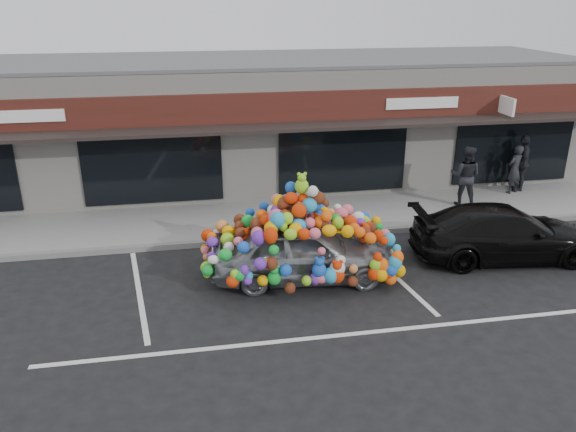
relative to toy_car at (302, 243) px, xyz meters
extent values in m
plane|color=black|center=(-0.60, -0.26, -0.90)|extent=(90.00, 90.00, 0.00)
cube|color=silver|center=(-0.60, 8.24, 1.20)|extent=(24.00, 6.00, 4.20)
cube|color=#59595B|center=(-0.60, 8.24, 3.35)|extent=(24.00, 6.00, 0.12)
cube|color=#3E1911|center=(-0.60, 5.16, 2.25)|extent=(24.00, 0.18, 0.90)
cube|color=black|center=(-0.60, 4.64, 1.75)|extent=(24.00, 1.20, 0.10)
cube|color=white|center=(7.60, 4.69, 2.15)|extent=(0.08, 0.95, 0.55)
cube|color=white|center=(-7.10, 5.04, 2.25)|extent=(2.40, 0.04, 0.35)
cube|color=white|center=(4.90, 5.04, 2.25)|extent=(2.40, 0.04, 0.35)
cube|color=black|center=(-3.60, 5.21, 0.55)|extent=(4.20, 0.12, 2.30)
cube|color=black|center=(2.40, 5.21, 0.55)|extent=(4.20, 0.12, 2.30)
cube|color=black|center=(8.40, 5.21, 0.55)|extent=(4.20, 0.12, 2.30)
cube|color=gray|center=(-0.60, 3.74, -0.83)|extent=(26.00, 3.00, 0.15)
cube|color=slate|center=(-0.60, 2.24, -0.83)|extent=(26.00, 0.18, 0.16)
cube|color=silver|center=(-3.80, -0.06, -0.90)|extent=(0.73, 4.37, 0.01)
cube|color=silver|center=(2.20, -0.06, -0.90)|extent=(0.73, 4.37, 0.01)
cube|color=silver|center=(1.40, -2.56, -0.90)|extent=(14.00, 0.12, 0.01)
imported|color=#B6BDC2|center=(0.00, 0.00, -0.17)|extent=(2.06, 4.39, 1.45)
ellipsoid|color=#F62A09|center=(0.00, 0.00, 1.10)|extent=(1.43, 1.89, 1.09)
sphere|color=#FFB10E|center=(1.49, -0.15, 0.15)|extent=(0.34, 0.34, 0.34)
sphere|color=blue|center=(0.60, -0.94, -0.35)|extent=(0.36, 0.36, 0.36)
sphere|color=green|center=(-0.80, 0.93, -0.30)|extent=(0.30, 0.30, 0.30)
sphere|color=pink|center=(0.00, 0.00, 1.60)|extent=(0.32, 0.32, 0.32)
sphere|color=orange|center=(-1.28, 0.10, 0.16)|extent=(0.30, 0.30, 0.30)
imported|color=black|center=(5.31, 0.21, -0.22)|extent=(2.36, 4.86, 1.36)
imported|color=black|center=(8.11, 4.48, 0.06)|extent=(0.70, 0.59, 1.63)
imported|color=black|center=(5.94, 3.68, 0.19)|extent=(1.16, 1.11, 1.89)
imported|color=#252126|center=(8.51, 4.74, 0.19)|extent=(1.20, 0.87, 1.88)
camera|label=1|loc=(-2.44, -11.76, 5.41)|focal=35.00mm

